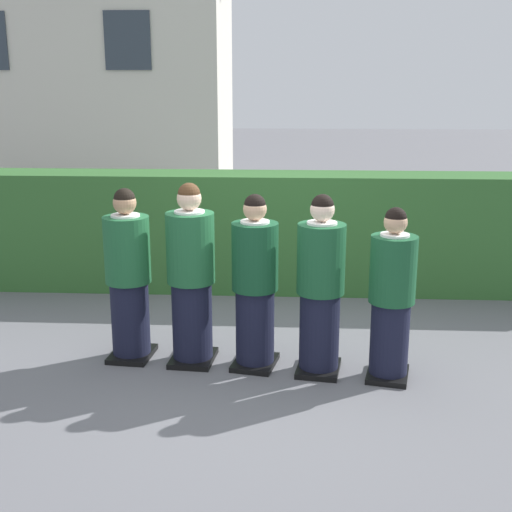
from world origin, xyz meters
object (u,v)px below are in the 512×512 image
(student_front_row_4, at_px, (391,299))
(student_front_row_2, at_px, (255,286))
(student_front_row_1, at_px, (191,279))
(student_front_row_3, at_px, (320,290))
(student_front_row_0, at_px, (128,279))

(student_front_row_4, bearing_deg, student_front_row_2, 170.79)
(student_front_row_1, distance_m, student_front_row_3, 1.18)
(student_front_row_4, bearing_deg, student_front_row_0, 172.20)
(student_front_row_3, bearing_deg, student_front_row_2, 170.55)
(student_front_row_1, height_order, student_front_row_3, student_front_row_1)
(student_front_row_1, bearing_deg, student_front_row_2, -6.77)
(student_front_row_0, bearing_deg, student_front_row_4, -7.80)
(student_front_row_2, relative_size, student_front_row_4, 1.04)
(student_front_row_3, relative_size, student_front_row_4, 1.06)
(student_front_row_1, bearing_deg, student_front_row_3, -8.11)
(student_front_row_0, height_order, student_front_row_3, same)
(student_front_row_0, relative_size, student_front_row_2, 1.01)
(student_front_row_3, bearing_deg, student_front_row_1, 171.89)
(student_front_row_0, xyz_separation_m, student_front_row_3, (1.77, -0.23, 0.00))
(student_front_row_1, relative_size, student_front_row_4, 1.10)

